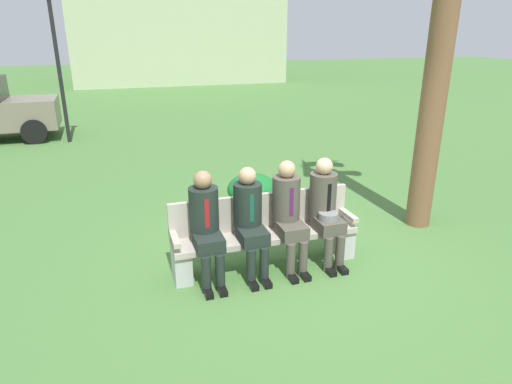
{
  "coord_description": "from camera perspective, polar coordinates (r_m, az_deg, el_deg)",
  "views": [
    {
      "loc": [
        -2.04,
        -4.6,
        2.77
      ],
      "look_at": [
        -0.37,
        0.43,
        0.85
      ],
      "focal_mm": 31.01,
      "sensor_mm": 36.0,
      "label": 1
    }
  ],
  "objects": [
    {
      "name": "shrub_near_bench",
      "position": [
        7.49,
        -0.52,
        0.37
      ],
      "size": [
        0.85,
        0.78,
        0.53
      ],
      "primitive_type": "ellipsoid",
      "color": "#196D2D",
      "rests_on": "ground"
    },
    {
      "name": "seated_man_centerright",
      "position": [
        5.36,
        4.22,
        -2.33
      ],
      "size": [
        0.34,
        0.72,
        1.34
      ],
      "color": "#4C473D",
      "rests_on": "ground"
    },
    {
      "name": "seated_man_leftmost",
      "position": [
        5.08,
        -6.48,
        -3.84
      ],
      "size": [
        0.34,
        0.72,
        1.32
      ],
      "color": "#1E2823",
      "rests_on": "ground"
    },
    {
      "name": "street_lamp",
      "position": [
        12.64,
        -24.34,
        16.09
      ],
      "size": [
        0.24,
        0.24,
        3.76
      ],
      "color": "black",
      "rests_on": "ground"
    },
    {
      "name": "seated_man_rightmost",
      "position": [
        5.55,
        8.96,
        -1.8
      ],
      "size": [
        0.34,
        0.72,
        1.34
      ],
      "color": "#4C473D",
      "rests_on": "ground"
    },
    {
      "name": "park_bench",
      "position": [
        5.5,
        1.11,
        -5.21
      ],
      "size": [
        2.31,
        0.44,
        0.9
      ],
      "color": "#B7AD9E",
      "rests_on": "ground"
    },
    {
      "name": "ground_plane",
      "position": [
        5.75,
        4.95,
        -8.99
      ],
      "size": [
        80.0,
        80.0,
        0.0
      ],
      "primitive_type": "plane",
      "color": "#487538"
    },
    {
      "name": "seated_man_centerleft",
      "position": [
        5.2,
        -0.79,
        -3.16
      ],
      "size": [
        0.34,
        0.72,
        1.31
      ],
      "color": "#1E2823",
      "rests_on": "ground"
    }
  ]
}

